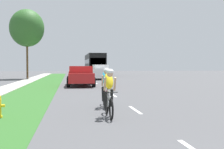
% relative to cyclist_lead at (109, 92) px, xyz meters
% --- Properties ---
extents(ground_plane, '(120.00, 120.00, 0.00)m').
position_rel_cyclist_lead_xyz_m(ground_plane, '(1.19, 12.52, -0.81)').
color(ground_plane, '#4C4C4F').
extents(grass_verge, '(2.85, 70.00, 0.01)m').
position_rel_cyclist_lead_xyz_m(grass_verge, '(-3.55, 12.52, -0.81)').
color(grass_verge, '#2D6026').
rests_on(grass_verge, ground_plane).
extents(sidewalk_concrete, '(1.60, 70.00, 0.10)m').
position_rel_cyclist_lead_xyz_m(sidewalk_concrete, '(-5.78, 12.52, -0.81)').
color(sidewalk_concrete, '#B2ADA3').
rests_on(sidewalk_concrete, ground_plane).
extents(lane_markings_center, '(0.12, 52.71, 0.01)m').
position_rel_cyclist_lead_xyz_m(lane_markings_center, '(1.19, 16.52, -0.81)').
color(lane_markings_center, white).
rests_on(lane_markings_center, ground_plane).
extents(cyclist_lead, '(0.42, 1.72, 1.58)m').
position_rel_cyclist_lead_xyz_m(cyclist_lead, '(0.00, 0.00, 0.00)').
color(cyclist_lead, black).
rests_on(cyclist_lead, ground_plane).
extents(cyclist_trailing, '(0.42, 1.72, 1.58)m').
position_rel_cyclist_lead_xyz_m(cyclist_trailing, '(0.18, 2.11, 0.00)').
color(cyclist_trailing, black).
rests_on(cyclist_trailing, ground_plane).
extents(pickup_red, '(2.22, 5.10, 1.64)m').
position_rel_cyclist_lead_xyz_m(pickup_red, '(-0.41, 13.70, 0.02)').
color(pickup_red, red).
rests_on(pickup_red, ground_plane).
extents(suv_white, '(2.15, 4.70, 1.79)m').
position_rel_cyclist_lead_xyz_m(suv_white, '(2.43, 24.01, 0.14)').
color(suv_white, silver).
rests_on(suv_white, ground_plane).
extents(bus_black, '(2.78, 11.60, 3.48)m').
position_rel_cyclist_lead_xyz_m(bus_black, '(2.68, 35.06, 1.17)').
color(bus_black, black).
rests_on(bus_black, ground_plane).
extents(sedan_silver, '(1.98, 4.30, 1.52)m').
position_rel_cyclist_lead_xyz_m(sedan_silver, '(2.87, 50.85, -0.04)').
color(sedan_silver, '#A5A8AD').
rests_on(sedan_silver, ground_plane).
extents(street_tree_far, '(4.23, 4.23, 8.69)m').
position_rel_cyclist_lead_xyz_m(street_tree_far, '(-6.55, 26.27, 5.54)').
color(street_tree_far, brown).
rests_on(street_tree_far, ground_plane).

